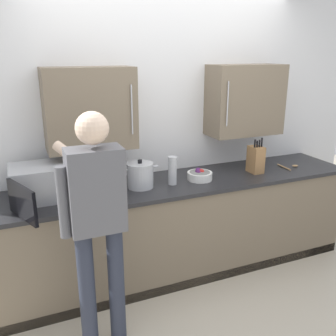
# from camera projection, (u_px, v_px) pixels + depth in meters

# --- Properties ---
(ground_plane) EXTENTS (9.25, 9.25, 0.00)m
(ground_plane) POSITION_uv_depth(u_px,v_px,m) (215.00, 311.00, 2.98)
(ground_plane) COLOR #B7AD99
(back_wall_tiled) EXTENTS (4.35, 0.44, 2.86)m
(back_wall_tiled) POSITION_uv_depth(u_px,v_px,m) (167.00, 113.00, 3.44)
(back_wall_tiled) COLOR white
(back_wall_tiled) RESTS_ON ground_plane
(counter_unit) EXTENTS (3.31, 0.68, 0.90)m
(counter_unit) POSITION_uv_depth(u_px,v_px,m) (181.00, 226.00, 3.44)
(counter_unit) COLOR #756651
(counter_unit) RESTS_ON ground_plane
(microwave_oven) EXTENTS (0.56, 0.75, 0.27)m
(microwave_oven) POSITION_uv_depth(u_px,v_px,m) (44.00, 182.00, 2.87)
(microwave_oven) COLOR #B7BABF
(microwave_oven) RESTS_ON counter_unit
(fruit_bowl) EXTENTS (0.22, 0.22, 0.10)m
(fruit_bowl) POSITION_uv_depth(u_px,v_px,m) (200.00, 175.00, 3.32)
(fruit_bowl) COLOR white
(fruit_bowl) RESTS_ON counter_unit
(stock_pot) EXTENTS (0.32, 0.23, 0.24)m
(stock_pot) POSITION_uv_depth(u_px,v_px,m) (140.00, 175.00, 3.11)
(stock_pot) COLOR #B7BABF
(stock_pot) RESTS_ON counter_unit
(knife_block) EXTENTS (0.11, 0.15, 0.34)m
(knife_block) POSITION_uv_depth(u_px,v_px,m) (256.00, 159.00, 3.50)
(knife_block) COLOR #A37547
(knife_block) RESTS_ON counter_unit
(wooden_spoon) EXTENTS (0.18, 0.20, 0.02)m
(wooden_spoon) POSITION_uv_depth(u_px,v_px,m) (290.00, 166.00, 3.68)
(wooden_spoon) COLOR tan
(wooden_spoon) RESTS_ON counter_unit
(thermos_flask) EXTENTS (0.08, 0.08, 0.25)m
(thermos_flask) POSITION_uv_depth(u_px,v_px,m) (172.00, 170.00, 3.18)
(thermos_flask) COLOR #B7BABF
(thermos_flask) RESTS_ON counter_unit
(person_figure) EXTENTS (0.44, 0.55, 1.67)m
(person_figure) POSITION_uv_depth(u_px,v_px,m) (96.00, 216.00, 2.34)
(person_figure) COLOR #282D3D
(person_figure) RESTS_ON ground_plane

